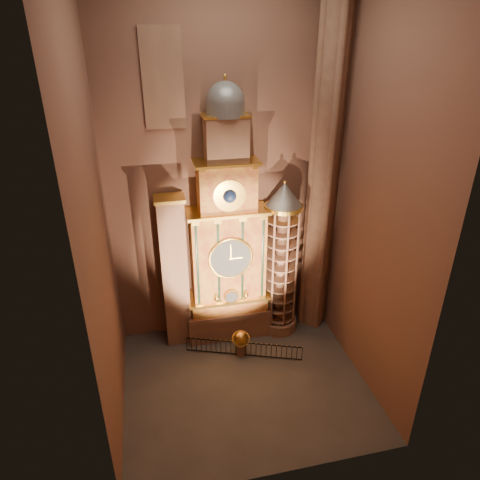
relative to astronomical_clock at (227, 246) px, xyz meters
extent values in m
plane|color=#383330|center=(0.00, -4.96, -6.68)|extent=(14.00, 14.00, 0.00)
plane|color=brown|center=(0.00, 1.04, 4.32)|extent=(22.00, 0.00, 22.00)
plane|color=brown|center=(-7.00, -4.96, 4.32)|extent=(0.00, 22.00, 22.00)
plane|color=brown|center=(7.00, -4.96, 4.32)|extent=(0.00, 22.00, 22.00)
cube|color=#8C634C|center=(0.00, 0.04, -5.68)|extent=(5.60, 2.20, 2.00)
cube|color=maroon|center=(0.00, 0.04, -4.18)|extent=(5.00, 2.00, 1.00)
cube|color=#F3BF47|center=(0.00, -0.01, -3.63)|extent=(5.40, 2.30, 0.18)
cube|color=maroon|center=(0.00, 0.04, -0.68)|extent=(4.60, 2.00, 6.00)
cylinder|color=black|center=(-2.05, -0.82, -0.68)|extent=(0.32, 0.32, 5.60)
cylinder|color=black|center=(-0.75, -0.82, -0.68)|extent=(0.32, 0.32, 5.60)
cylinder|color=black|center=(0.75, -0.82, -0.68)|extent=(0.32, 0.32, 5.60)
cylinder|color=black|center=(2.05, -0.82, -0.68)|extent=(0.32, 0.32, 5.60)
cube|color=#F3BF47|center=(0.00, -0.01, 2.37)|extent=(5.00, 2.25, 0.18)
cylinder|color=#2D3033|center=(0.00, -0.97, -0.38)|extent=(2.60, 0.12, 2.60)
torus|color=#F3BF47|center=(0.00, -1.02, -0.38)|extent=(2.80, 0.16, 2.80)
cylinder|color=#F3BF47|center=(0.00, -1.12, -3.08)|extent=(0.90, 0.10, 0.90)
sphere|color=#F3BF47|center=(-0.95, -1.07, -3.13)|extent=(0.36, 0.36, 0.36)
sphere|color=#F3BF47|center=(0.95, -1.07, -3.13)|extent=(0.36, 0.36, 0.36)
cube|color=maroon|center=(0.00, 0.04, 3.82)|extent=(3.40, 1.80, 3.00)
sphere|color=#0B153A|center=(0.00, -0.87, 3.62)|extent=(0.80, 0.80, 0.80)
cube|color=#F3BF47|center=(0.00, -0.01, 5.37)|extent=(3.80, 2.00, 0.15)
cube|color=#8C634C|center=(0.00, 0.04, 6.62)|extent=(2.40, 1.60, 2.60)
sphere|color=slate|center=(0.00, 0.04, 8.72)|extent=(2.10, 2.10, 2.10)
cylinder|color=#F3BF47|center=(0.00, 0.04, 9.62)|extent=(0.14, 0.14, 0.80)
cube|color=#8C634C|center=(-3.40, 0.04, -1.68)|extent=(1.60, 1.40, 10.00)
cube|color=#F3BF47|center=(-3.40, -0.38, -3.68)|extent=(1.35, 0.10, 2.10)
cube|color=#531A16|center=(-3.40, -0.44, -3.68)|extent=(1.05, 0.04, 1.75)
cube|color=#F3BF47|center=(-3.40, -0.38, -1.08)|extent=(1.35, 0.10, 2.10)
cube|color=#531A16|center=(-3.40, -0.44, -1.08)|extent=(1.05, 0.04, 1.75)
cube|color=#F3BF47|center=(-3.40, -0.38, 1.52)|extent=(1.35, 0.10, 2.10)
cube|color=#531A16|center=(-3.40, -0.44, 1.52)|extent=(1.05, 0.04, 1.75)
cube|color=#F3BF47|center=(-3.40, 0.04, 3.42)|extent=(1.80, 1.60, 0.20)
cylinder|color=#8C634C|center=(3.50, -0.26, -6.28)|extent=(2.50, 2.50, 0.80)
cylinder|color=#8C634C|center=(3.50, -0.26, -1.78)|extent=(0.70, 0.70, 8.20)
cylinder|color=#F3BF47|center=(3.50, -0.26, 2.42)|extent=(2.40, 2.40, 0.25)
cone|color=slate|center=(3.50, -0.26, 3.22)|extent=(2.30, 2.30, 1.50)
sphere|color=#F3BF47|center=(3.50, -0.26, 4.02)|extent=(0.20, 0.20, 0.20)
cylinder|color=#8C634C|center=(6.10, 0.04, 4.32)|extent=(1.60, 1.60, 22.00)
cylinder|color=#8C634C|center=(6.90, 0.04, 4.32)|extent=(0.44, 0.44, 22.00)
cylinder|color=#8C634C|center=(5.30, 0.04, 4.32)|extent=(0.44, 0.44, 22.00)
cylinder|color=#8C634C|center=(6.10, 0.84, 4.32)|extent=(0.44, 0.44, 22.00)
cylinder|color=#8C634C|center=(6.10, -0.76, 4.32)|extent=(0.44, 0.44, 22.00)
cube|color=navy|center=(-3.20, 0.98, 9.82)|extent=(2.00, 0.10, 5.00)
cube|color=#8C634C|center=(-3.20, 0.92, 9.82)|extent=(2.20, 0.06, 5.20)
cylinder|color=#8C634C|center=(0.33, -2.41, -6.31)|extent=(0.63, 0.63, 0.73)
sphere|color=#B27E32|center=(0.33, -2.41, -5.48)|extent=(0.94, 0.94, 0.94)
torus|color=#B27E32|center=(0.33, -2.41, -5.48)|extent=(1.29, 1.23, 0.51)
cube|color=black|center=(0.44, -2.65, -5.63)|extent=(7.00, 2.58, 0.04)
cube|color=black|center=(0.44, -2.65, -6.59)|extent=(7.00, 2.58, 0.04)
camera|label=1|loc=(-4.47, -23.56, 12.07)|focal=32.00mm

